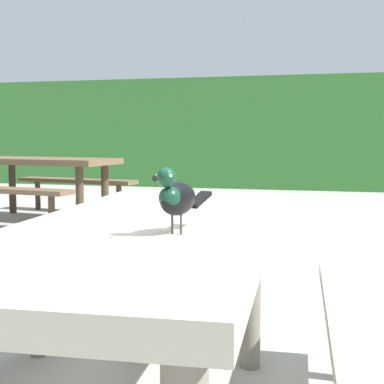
# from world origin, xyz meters

# --- Properties ---
(hedge_wall) EXTENTS (28.00, 1.29, 2.12)m
(hedge_wall) POSITION_xyz_m (0.00, 9.51, 1.06)
(hedge_wall) COLOR #387A33
(hedge_wall) RESTS_ON ground
(picnic_table_foreground) EXTENTS (1.79, 1.85, 0.74)m
(picnic_table_foreground) POSITION_xyz_m (0.06, -0.00, 0.56)
(picnic_table_foreground) COLOR #B2A893
(picnic_table_foreground) RESTS_ON ground
(bird_grackle) EXTENTS (0.11, 0.28, 0.18)m
(bird_grackle) POSITION_xyz_m (0.21, -0.20, 0.84)
(bird_grackle) COLOR black
(bird_grackle) RESTS_ON picnic_table_foreground
(picnic_table_mid_left) EXTENTS (1.93, 1.91, 0.74)m
(picnic_table_mid_left) POSITION_xyz_m (-2.83, 4.46, 0.56)
(picnic_table_mid_left) COLOR brown
(picnic_table_mid_left) RESTS_ON ground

